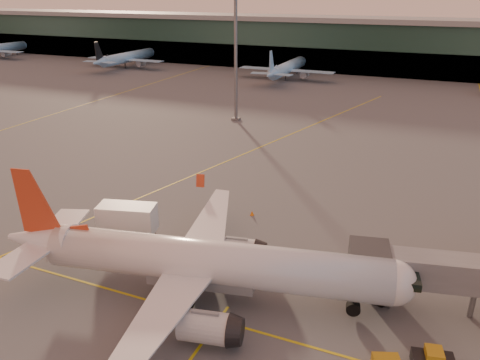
% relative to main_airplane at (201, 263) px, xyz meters
% --- Properties ---
extents(ground, '(600.00, 600.00, 0.00)m').
position_rel_main_airplane_xyz_m(ground, '(-2.20, -7.35, -3.68)').
color(ground, '#4C4F54').
rests_on(ground, ground).
extents(taxi_markings, '(100.12, 173.00, 0.01)m').
position_rel_main_airplane_xyz_m(taxi_markings, '(-9.52, 37.14, -3.68)').
color(taxi_markings, gold).
rests_on(taxi_markings, ground).
extents(terminal, '(400.00, 20.00, 17.60)m').
position_rel_main_airplane_xyz_m(terminal, '(-2.20, 134.44, 5.08)').
color(terminal, '#19382D').
rests_on(terminal, ground).
extents(mast_west_near, '(2.40, 2.40, 25.60)m').
position_rel_main_airplane_xyz_m(mast_west_near, '(-22.20, 58.65, 11.18)').
color(mast_west_near, slate).
rests_on(mast_west_near, ground).
extents(distant_aircraft_row, '(350.00, 34.00, 13.00)m').
position_rel_main_airplane_xyz_m(distant_aircraft_row, '(8.63, 110.65, -3.68)').
color(distant_aircraft_row, '#91C6F3').
rests_on(distant_aircraft_row, ground).
extents(main_airplane, '(37.30, 33.89, 11.33)m').
position_rel_main_airplane_xyz_m(main_airplane, '(0.00, 0.00, 0.00)').
color(main_airplane, white).
rests_on(main_airplane, ground).
extents(catering_truck, '(6.62, 4.17, 4.76)m').
position_rel_main_airplane_xyz_m(catering_truck, '(-11.68, 5.39, -0.97)').
color(catering_truck, red).
rests_on(catering_truck, ground).
extents(pushback_tug, '(3.29, 2.22, 1.55)m').
position_rel_main_airplane_xyz_m(pushback_tug, '(19.79, -0.85, -3.05)').
color(pushback_tug, black).
rests_on(pushback_tug, ground).
extents(cone_tail, '(0.48, 0.48, 0.61)m').
position_rel_main_airplane_xyz_m(cone_tail, '(-18.96, 0.82, -3.39)').
color(cone_tail, orange).
rests_on(cone_tail, ground).
extents(cone_wing_left, '(0.49, 0.49, 0.62)m').
position_rel_main_airplane_xyz_m(cone_wing_left, '(-2.00, 17.40, -3.38)').
color(cone_wing_left, orange).
rests_on(cone_wing_left, ground).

